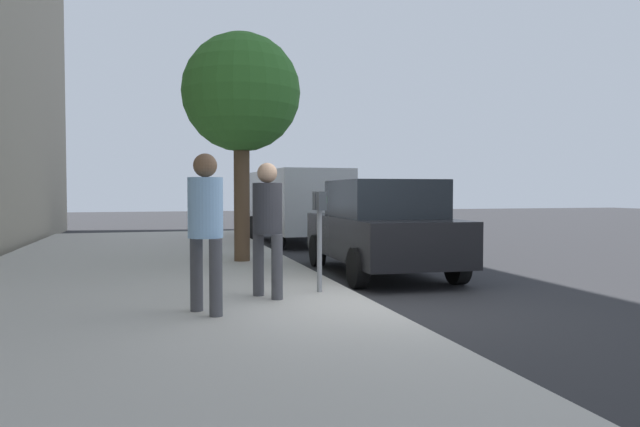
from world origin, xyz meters
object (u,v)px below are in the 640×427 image
at_px(street_tree, 241,94).
at_px(traffic_signal, 246,154).
at_px(parking_meter, 320,220).
at_px(pedestrian_at_meter, 267,218).
at_px(pedestrian_bystander, 206,218).
at_px(parked_van_far, 296,202).
at_px(parked_sedan_near, 381,227).

relative_size(street_tree, traffic_signal, 1.28).
distance_m(street_tree, traffic_signal, 3.95).
xyz_separation_m(parking_meter, pedestrian_at_meter, (-0.23, 0.78, 0.04)).
relative_size(parking_meter, pedestrian_bystander, 0.76).
bearing_deg(parked_van_far, pedestrian_bystander, 161.55).
height_order(pedestrian_bystander, parked_sedan_near, pedestrian_bystander).
relative_size(parked_sedan_near, traffic_signal, 1.24).
bearing_deg(pedestrian_at_meter, parked_sedan_near, 15.37).
distance_m(parked_van_far, traffic_signal, 2.73).
bearing_deg(street_tree, pedestrian_at_meter, 176.74).
distance_m(parked_van_far, street_tree, 6.33).
distance_m(pedestrian_at_meter, street_tree, 4.81).
height_order(pedestrian_at_meter, parked_sedan_near, pedestrian_at_meter).
relative_size(pedestrian_at_meter, pedestrian_bystander, 0.97).
xyz_separation_m(parking_meter, pedestrian_bystander, (-1.05, 1.65, 0.09)).
height_order(parked_van_far, street_tree, street_tree).
relative_size(parked_sedan_near, street_tree, 0.97).
distance_m(parked_sedan_near, parked_van_far, 7.07).
height_order(parking_meter, parked_sedan_near, parked_sedan_near).
height_order(parking_meter, parked_van_far, parked_van_far).
bearing_deg(parked_sedan_near, street_tree, 55.29).
distance_m(parking_meter, street_tree, 4.66).
bearing_deg(traffic_signal, street_tree, 170.59).
bearing_deg(pedestrian_bystander, parked_sedan_near, 15.62).
height_order(parked_sedan_near, street_tree, street_tree).
bearing_deg(pedestrian_at_meter, parking_meter, -12.61).
bearing_deg(traffic_signal, parked_van_far, -47.08).
xyz_separation_m(parking_meter, parked_van_far, (9.40, -1.84, 0.09)).
bearing_deg(traffic_signal, parked_sedan_near, -162.14).
bearing_deg(street_tree, pedestrian_bystander, 167.59).
height_order(pedestrian_at_meter, parked_van_far, parked_van_far).
bearing_deg(parking_meter, pedestrian_bystander, 122.57).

